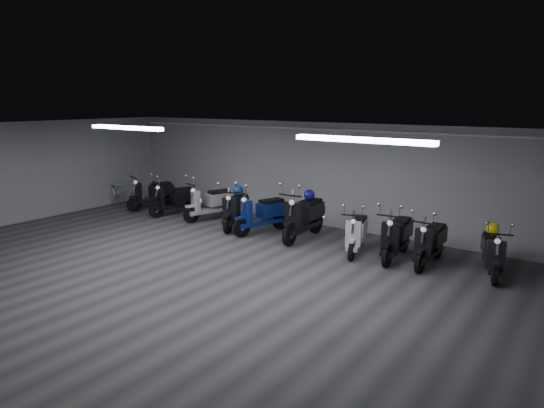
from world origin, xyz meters
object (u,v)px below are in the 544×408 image
Objects in this scene: scooter_6 at (357,226)px; scooter_8 at (431,236)px; scooter_1 at (174,194)px; helmet_1 at (238,191)px; helmet_0 at (309,195)px; bicycle at (122,188)px; scooter_5 at (304,209)px; helmet_2 at (493,229)px; scooter_9 at (493,246)px; scooter_3 at (235,203)px; scooter_0 at (152,189)px; scooter_7 at (397,229)px; scooter_4 at (262,207)px; scooter_2 at (210,197)px.

scooter_8 reaches higher than scooter_6.
scooter_1 is 2.34m from helmet_1.
bicycle is at bearing -175.61° from helmet_0.
helmet_1 is (-2.14, 0.07, 0.22)m from scooter_5.
scooter_9 is at bearing -71.96° from helmet_2.
scooter_3 is at bearing -97.64° from bicycle.
scooter_0 is 9.92m from scooter_9.
scooter_1 is 1.05× the size of scooter_6.
scooter_7 reaches higher than scooter_8.
helmet_0 is (-0.01, 0.28, 0.32)m from scooter_5.
scooter_9 is at bearing -97.17° from bicycle.
helmet_0 is at bearing 40.27° from scooter_4.
scooter_8 is (8.74, -0.08, -0.03)m from scooter_0.
helmet_1 is at bearing 161.64° from scooter_9.
bicycle is at bearing 176.33° from scooter_7.
scooter_0 is 8.74m from scooter_8.
scooter_1 is 0.97× the size of scooter_7.
helmet_0 is (2.04, 0.44, 0.40)m from scooter_3.
scooter_2 is 5.63m from scooter_7.
helmet_0 is at bearing 90.00° from scooter_5.
helmet_0 is at bearing -8.17° from scooter_3.
helmet_0 is 1.06× the size of helmet_2.
scooter_1 is 0.93× the size of scooter_4.
scooter_7 reaches higher than scooter_1.
helmet_1 is 1.11× the size of helmet_2.
scooter_2 is 3.20m from scooter_5.
scooter_2 is at bearing -93.76° from bicycle.
scooter_6 is 0.90× the size of bicycle.
scooter_4 reaches higher than scooter_7.
scooter_0 reaches higher than bicycle.
scooter_9 is (1.89, 0.15, -0.06)m from scooter_7.
scooter_1 is at bearing -179.63° from scooter_8.
scooter_0 is 1.00× the size of scooter_3.
scooter_0 is at bearing -87.23° from bicycle.
bicycle is at bearing -161.29° from scooter_4.
scooter_0 is 0.97× the size of bicycle.
scooter_7 reaches higher than helmet_0.
scooter_1 is 2.39m from scooter_3.
scooter_3 reaches higher than scooter_8.
scooter_7 is 6.91× the size of helmet_2.
scooter_3 is at bearing 162.70° from scooter_6.
scooter_0 is at bearing 161.98° from scooter_6.
scooter_5 is 6.82m from bicycle.
scooter_2 is (1.25, 0.20, 0.03)m from scooter_1.
scooter_7 is at bearing -9.22° from helmet_0.
scooter_0 is 6.85× the size of helmet_2.
scooter_1 is 6.88m from scooter_7.
helmet_2 is at bearing -5.83° from scooter_6.
scooter_7 is at bearing -168.59° from helmet_2.
helmet_0 is 0.96× the size of helmet_1.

